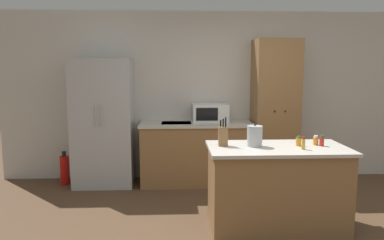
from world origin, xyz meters
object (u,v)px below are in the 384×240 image
object	(u,v)px
refrigerator	(104,123)
spice_bottle_amber_oil	(298,141)
pantry_cabinet	(275,112)
knife_block	(223,136)
microwave	(210,113)
spice_bottle_green_herb	(303,143)
spice_bottle_short_red	(316,141)
fire_extinguisher	(65,170)
spice_bottle_tall_dark	(322,141)
kettle	(255,136)

from	to	relation	value
refrigerator	spice_bottle_amber_oil	bearing A→B (deg)	-33.92
pantry_cabinet	knife_block	size ratio (longest dim) A/B	6.85
microwave	spice_bottle_green_herb	world-z (taller)	microwave
spice_bottle_short_red	spice_bottle_green_herb	bearing A→B (deg)	-135.01
fire_extinguisher	spice_bottle_tall_dark	bearing A→B (deg)	-26.84
microwave	spice_bottle_short_red	distance (m)	1.95
spice_bottle_tall_dark	spice_bottle_amber_oil	bearing A→B (deg)	176.03
spice_bottle_short_red	spice_bottle_green_herb	world-z (taller)	spice_bottle_green_herb
microwave	spice_bottle_tall_dark	xyz separation A→B (m)	(1.05, -1.73, -0.10)
microwave	fire_extinguisher	world-z (taller)	microwave
pantry_cabinet	spice_bottle_tall_dark	size ratio (longest dim) A/B	18.23
pantry_cabinet	refrigerator	bearing A→B (deg)	-179.23
refrigerator	spice_bottle_amber_oil	distance (m)	2.88
microwave	fire_extinguisher	bearing A→B (deg)	-177.80
refrigerator	spice_bottle_short_red	world-z (taller)	refrigerator
spice_bottle_short_red	spice_bottle_amber_oil	xyz separation A→B (m)	(-0.20, -0.04, 0.00)
spice_bottle_amber_oil	knife_block	bearing A→B (deg)	177.33
refrigerator	spice_bottle_short_red	xyz separation A→B (m)	(2.60, -1.57, 0.02)
spice_bottle_short_red	fire_extinguisher	size ratio (longest dim) A/B	0.21
knife_block	pantry_cabinet	bearing A→B (deg)	58.22
pantry_cabinet	spice_bottle_short_red	size ratio (longest dim) A/B	20.29
spice_bottle_tall_dark	microwave	bearing A→B (deg)	121.25
pantry_cabinet	spice_bottle_short_red	distance (m)	1.61
pantry_cabinet	kettle	world-z (taller)	pantry_cabinet
fire_extinguisher	refrigerator	bearing A→B (deg)	-1.62
refrigerator	knife_block	bearing A→B (deg)	-44.94
kettle	refrigerator	bearing A→B (deg)	140.01
spice_bottle_tall_dark	kettle	world-z (taller)	kettle
refrigerator	microwave	distance (m)	1.60
kettle	fire_extinguisher	xyz separation A→B (m)	(-2.52, 1.62, -0.79)
knife_block	microwave	bearing A→B (deg)	89.34
microwave	spice_bottle_amber_oil	distance (m)	1.89
knife_block	spice_bottle_amber_oil	xyz separation A→B (m)	(0.82, -0.04, -0.06)
pantry_cabinet	knife_block	distance (m)	1.89
spice_bottle_short_red	spice_bottle_amber_oil	size ratio (longest dim) A/B	0.99
knife_block	spice_bottle_amber_oil	size ratio (longest dim) A/B	2.94
refrigerator	kettle	bearing A→B (deg)	-39.99
microwave	knife_block	distance (m)	1.67
refrigerator	spice_bottle_amber_oil	xyz separation A→B (m)	(2.39, -1.61, 0.02)
refrigerator	pantry_cabinet	distance (m)	2.57
spice_bottle_amber_oil	fire_extinguisher	distance (m)	3.49
microwave	spice_bottle_tall_dark	size ratio (longest dim) A/B	4.51
spice_bottle_amber_oil	spice_bottle_short_red	bearing A→B (deg)	10.10
spice_bottle_short_red	fire_extinguisher	world-z (taller)	spice_bottle_short_red
refrigerator	spice_bottle_green_herb	world-z (taller)	refrigerator
microwave	fire_extinguisher	distance (m)	2.36
refrigerator	fire_extinguisher	bearing A→B (deg)	178.38
spice_bottle_short_red	kettle	world-z (taller)	kettle
microwave	pantry_cabinet	bearing A→B (deg)	-3.95
spice_bottle_amber_oil	spice_bottle_green_herb	bearing A→B (deg)	-92.71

